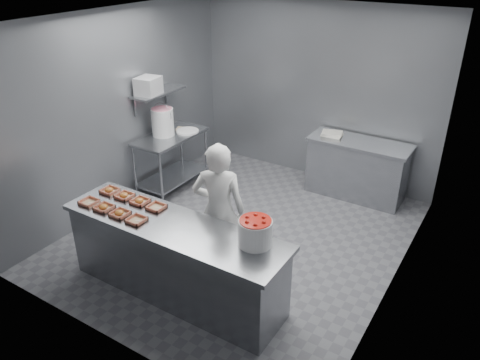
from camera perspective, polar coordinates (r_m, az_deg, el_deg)
name	(u,v)px	position (r m, az deg, el deg)	size (l,w,h in m)	color
floor	(241,235)	(6.36, 0.09, -6.74)	(4.50, 4.50, 0.00)	#4C4C51
ceiling	(241,18)	(5.34, 0.12, 19.12)	(4.50, 4.50, 0.00)	white
wall_back	(316,94)	(7.60, 9.26, 10.37)	(4.00, 0.04, 2.80)	slate
wall_left	(121,111)	(6.90, -14.28, 8.18)	(0.04, 4.50, 2.80)	slate
wall_right	(408,178)	(5.03, 19.82, 0.22)	(0.04, 4.50, 2.80)	slate
service_counter	(175,259)	(5.21, -7.89, -9.53)	(2.60, 0.70, 0.90)	slate
prep_table	(171,154)	(7.37, -8.37, 3.19)	(0.60, 1.20, 0.90)	slate
back_counter	(357,169)	(7.34, 14.04, 1.35)	(1.50, 0.60, 0.90)	slate
wall_shelf	(158,92)	(7.15, -9.96, 10.51)	(0.35, 0.90, 0.03)	slate
tray_0	(89,202)	(5.54, -17.93, -2.56)	(0.19, 0.18, 0.04)	tan
tray_1	(104,207)	(5.38, -16.26, -3.22)	(0.19, 0.18, 0.06)	tan
tray_2	(120,213)	(5.22, -14.46, -3.95)	(0.19, 0.18, 0.06)	tan
tray_3	(136,220)	(5.06, -12.51, -4.77)	(0.19, 0.18, 0.04)	tan
tray_4	(109,190)	(5.72, -15.63, -1.23)	(0.19, 0.18, 0.06)	tan
tray_5	(124,196)	(5.56, -13.92, -1.86)	(0.19, 0.18, 0.06)	tan
tray_6	(140,201)	(5.40, -12.11, -2.53)	(0.19, 0.18, 0.06)	tan
tray_7	(156,207)	(5.26, -10.17, -3.27)	(0.19, 0.18, 0.04)	tan
worker	(219,211)	(5.31, -2.58, -3.74)	(0.60, 0.39, 1.64)	silver
strawberry_tub	(255,231)	(4.53, 1.87, -6.27)	(0.33, 0.33, 0.28)	white
glaze_bucket	(163,121)	(7.20, -9.41, 7.06)	(0.35, 0.33, 0.51)	white
bucket_lid	(188,131)	(7.34, -6.42, 5.94)	(0.35, 0.35, 0.03)	white
rag	(181,129)	(7.46, -7.15, 6.23)	(0.15, 0.13, 0.02)	#CCB28C
appliance	(148,86)	(6.97, -11.12, 11.20)	(0.29, 0.34, 0.25)	gray
paper_stack	(332,134)	(7.28, 11.17, 5.55)	(0.30, 0.22, 0.06)	silver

